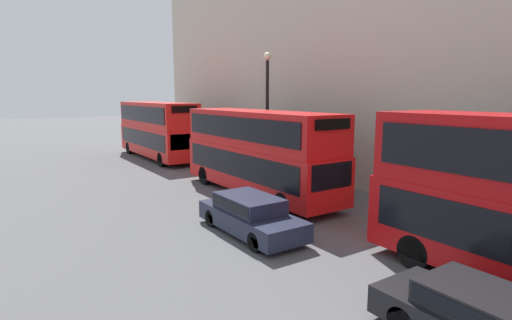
# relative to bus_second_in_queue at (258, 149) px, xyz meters

# --- Properties ---
(bus_second_in_queue) EXTENTS (2.59, 10.34, 4.16)m
(bus_second_in_queue) POSITION_rel_bus_second_in_queue_xyz_m (0.00, 0.00, 0.00)
(bus_second_in_queue) COLOR red
(bus_second_in_queue) RESTS_ON ground
(bus_third_in_queue) EXTENTS (2.59, 10.79, 4.37)m
(bus_third_in_queue) POSITION_rel_bus_second_in_queue_xyz_m (-0.00, 14.00, 0.10)
(bus_third_in_queue) COLOR red
(bus_third_in_queue) RESTS_ON ground
(car_hatchback) EXTENTS (1.81, 4.66, 1.36)m
(car_hatchback) POSITION_rel_bus_second_in_queue_xyz_m (-3.40, -4.54, -1.58)
(car_hatchback) COLOR #1E2338
(car_hatchback) RESTS_ON ground
(street_lamp) EXTENTS (0.44, 0.44, 7.22)m
(street_lamp) POSITION_rel_bus_second_in_queue_xyz_m (2.07, 2.10, 2.10)
(street_lamp) COLOR black
(street_lamp) RESTS_ON ground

